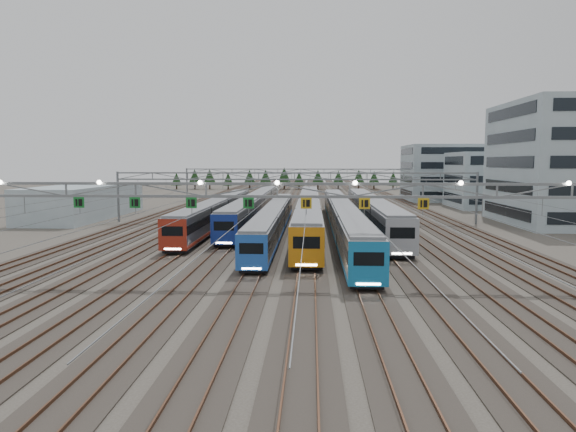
{
  "coord_description": "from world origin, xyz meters",
  "views": [
    {
      "loc": [
        2.67,
        -39.77,
        9.47
      ],
      "look_at": [
        0.04,
        16.96,
        3.5
      ],
      "focal_mm": 32.0,
      "sensor_mm": 36.0,
      "label": 1
    }
  ],
  "objects_px": {
    "gantry_near": "(277,193)",
    "depot_bldg_south": "(568,163)",
    "train_e": "(342,216)",
    "train_f": "(371,212)",
    "train_b": "(255,206)",
    "train_d": "(309,210)",
    "train_c": "(274,219)",
    "gantry_mid": "(295,182)",
    "west_shed": "(85,201)",
    "train_a": "(219,211)",
    "depot_bldg_mid": "(487,180)",
    "depot_bldg_north": "(451,173)",
    "gantry_far": "(301,175)"
  },
  "relations": [
    {
      "from": "west_shed",
      "to": "train_d",
      "type": "bearing_deg",
      "value": -13.77
    },
    {
      "from": "train_b",
      "to": "train_c",
      "type": "distance_m",
      "value": 18.77
    },
    {
      "from": "train_d",
      "to": "depot_bldg_south",
      "type": "relative_size",
      "value": 3.11
    },
    {
      "from": "gantry_near",
      "to": "depot_bldg_mid",
      "type": "xyz_separation_m",
      "value": [
        39.29,
        69.38,
        -1.32
      ]
    },
    {
      "from": "train_f",
      "to": "depot_bldg_mid",
      "type": "distance_m",
      "value": 45.02
    },
    {
      "from": "gantry_near",
      "to": "train_f",
      "type": "bearing_deg",
      "value": 71.77
    },
    {
      "from": "gantry_near",
      "to": "depot_bldg_south",
      "type": "distance_m",
      "value": 58.13
    },
    {
      "from": "train_d",
      "to": "train_b",
      "type": "bearing_deg",
      "value": 136.87
    },
    {
      "from": "train_e",
      "to": "depot_bldg_north",
      "type": "xyz_separation_m",
      "value": [
        30.51,
        60.33,
        4.66
      ]
    },
    {
      "from": "train_a",
      "to": "west_shed",
      "type": "distance_m",
      "value": 27.1
    },
    {
      "from": "train_c",
      "to": "depot_bldg_north",
      "type": "distance_m",
      "value": 74.11
    },
    {
      "from": "train_a",
      "to": "train_b",
      "type": "distance_m",
      "value": 10.4
    },
    {
      "from": "train_e",
      "to": "depot_bldg_mid",
      "type": "relative_size",
      "value": 4.14
    },
    {
      "from": "train_a",
      "to": "gantry_mid",
      "type": "bearing_deg",
      "value": 19.14
    },
    {
      "from": "gantry_mid",
      "to": "depot_bldg_south",
      "type": "height_order",
      "value": "depot_bldg_south"
    },
    {
      "from": "gantry_mid",
      "to": "depot_bldg_south",
      "type": "bearing_deg",
      "value": 0.54
    },
    {
      "from": "gantry_mid",
      "to": "gantry_far",
      "type": "relative_size",
      "value": 1.0
    },
    {
      "from": "gantry_near",
      "to": "train_e",
      "type": "bearing_deg",
      "value": 77.05
    },
    {
      "from": "gantry_near",
      "to": "train_c",
      "type": "bearing_deg",
      "value": 94.6
    },
    {
      "from": "train_b",
      "to": "gantry_far",
      "type": "xyz_separation_m",
      "value": [
        6.75,
        39.53,
        4.19
      ]
    },
    {
      "from": "train_c",
      "to": "depot_bldg_mid",
      "type": "bearing_deg",
      "value": 45.36
    },
    {
      "from": "train_c",
      "to": "train_d",
      "type": "xyz_separation_m",
      "value": [
        4.5,
        9.79,
        0.25
      ]
    },
    {
      "from": "train_b",
      "to": "gantry_mid",
      "type": "relative_size",
      "value": 1.1
    },
    {
      "from": "depot_bldg_south",
      "to": "depot_bldg_north",
      "type": "relative_size",
      "value": 1.0
    },
    {
      "from": "train_f",
      "to": "gantry_far",
      "type": "height_order",
      "value": "gantry_far"
    },
    {
      "from": "depot_bldg_north",
      "to": "gantry_near",
      "type": "bearing_deg",
      "value": -112.54
    },
    {
      "from": "train_c",
      "to": "west_shed",
      "type": "distance_m",
      "value": 39.09
    },
    {
      "from": "train_e",
      "to": "train_f",
      "type": "xyz_separation_m",
      "value": [
        4.5,
        4.74,
        0.16
      ]
    },
    {
      "from": "train_c",
      "to": "depot_bldg_mid",
      "type": "xyz_separation_m",
      "value": [
        41.5,
        42.02,
        3.74
      ]
    },
    {
      "from": "train_c",
      "to": "depot_bldg_south",
      "type": "bearing_deg",
      "value": 16.69
    },
    {
      "from": "gantry_mid",
      "to": "west_shed",
      "type": "height_order",
      "value": "gantry_mid"
    },
    {
      "from": "train_a",
      "to": "depot_bldg_mid",
      "type": "distance_m",
      "value": 60.52
    },
    {
      "from": "train_f",
      "to": "gantry_mid",
      "type": "distance_m",
      "value": 13.3
    },
    {
      "from": "train_f",
      "to": "west_shed",
      "type": "xyz_separation_m",
      "value": [
        -47.52,
        12.3,
        0.43
      ]
    },
    {
      "from": "depot_bldg_mid",
      "to": "train_b",
      "type": "bearing_deg",
      "value": -152.65
    },
    {
      "from": "train_a",
      "to": "west_shed",
      "type": "height_order",
      "value": "west_shed"
    },
    {
      "from": "train_b",
      "to": "gantry_mid",
      "type": "distance_m",
      "value": 9.65
    },
    {
      "from": "train_a",
      "to": "train_e",
      "type": "height_order",
      "value": "train_e"
    },
    {
      "from": "train_c",
      "to": "depot_bldg_south",
      "type": "relative_size",
      "value": 2.35
    },
    {
      "from": "train_a",
      "to": "depot_bldg_south",
      "type": "bearing_deg",
      "value": 4.65
    },
    {
      "from": "train_c",
      "to": "west_shed",
      "type": "bearing_deg",
      "value": 150.53
    },
    {
      "from": "depot_bldg_mid",
      "to": "depot_bldg_north",
      "type": "bearing_deg",
      "value": 95.53
    },
    {
      "from": "train_b",
      "to": "gantry_near",
      "type": "distance_m",
      "value": 46.34
    },
    {
      "from": "train_b",
      "to": "west_shed",
      "type": "relative_size",
      "value": 2.07
    },
    {
      "from": "train_c",
      "to": "depot_bldg_north",
      "type": "relative_size",
      "value": 2.35
    },
    {
      "from": "train_b",
      "to": "depot_bldg_mid",
      "type": "xyz_separation_m",
      "value": [
        46.0,
        23.8,
        3.57
      ]
    },
    {
      "from": "train_f",
      "to": "depot_bldg_north",
      "type": "distance_m",
      "value": 61.54
    },
    {
      "from": "train_c",
      "to": "train_b",
      "type": "bearing_deg",
      "value": 103.87
    },
    {
      "from": "train_b",
      "to": "train_c",
      "type": "relative_size",
      "value": 1.2
    },
    {
      "from": "west_shed",
      "to": "gantry_far",
      "type": "bearing_deg",
      "value": 46.73
    }
  ]
}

